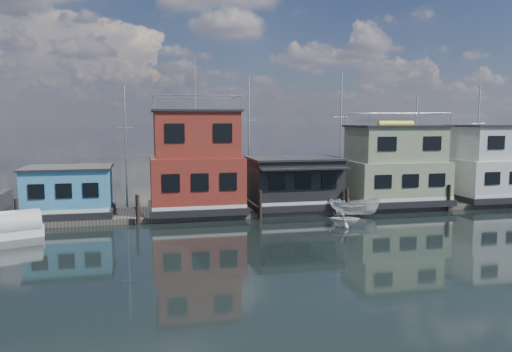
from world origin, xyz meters
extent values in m
plane|color=black|center=(0.00, 0.00, 0.00)|extent=(160.00, 160.00, 0.00)
cube|color=#595147|center=(0.00, 12.00, 0.20)|extent=(48.00, 5.00, 0.40)
cube|color=black|center=(-18.00, 12.00, 0.65)|extent=(6.40, 4.90, 0.50)
cube|color=#4498C4|center=(-18.00, 12.00, 2.40)|extent=(6.00, 4.50, 3.00)
cube|color=black|center=(-18.00, 12.00, 3.98)|extent=(6.30, 4.80, 0.16)
cube|color=black|center=(-8.50, 12.00, 0.65)|extent=(7.40, 5.90, 0.50)
cube|color=maroon|center=(-8.50, 12.00, 2.77)|extent=(7.00, 5.50, 3.74)
cube|color=maroon|center=(-8.50, 12.00, 6.37)|extent=(6.30, 4.95, 3.46)
cube|color=black|center=(-8.50, 12.00, 8.18)|extent=(6.65, 5.23, 0.16)
cylinder|color=silver|center=(-8.50, 12.00, 10.26)|extent=(0.08, 0.08, 4.00)
cube|color=black|center=(-0.50, 12.00, 0.65)|extent=(7.40, 5.40, 0.50)
cube|color=black|center=(-0.50, 12.00, 2.60)|extent=(7.00, 5.00, 3.40)
cube|color=black|center=(-0.50, 12.00, 4.38)|extent=(7.30, 5.30, 0.16)
cube|color=black|center=(-0.50, 9.20, 3.79)|extent=(7.00, 1.20, 0.12)
cube|color=black|center=(8.50, 12.00, 0.65)|extent=(8.40, 5.90, 0.50)
cube|color=gray|center=(8.50, 12.00, 2.46)|extent=(8.00, 5.50, 3.12)
cube|color=gray|center=(8.50, 12.00, 5.46)|extent=(7.20, 4.95, 2.88)
cube|color=black|center=(8.50, 12.00, 6.98)|extent=(7.60, 5.23, 0.16)
cylinder|color=yellow|center=(8.50, 12.00, 7.15)|extent=(3.20, 0.56, 0.56)
cube|color=black|center=(18.50, 12.00, 0.65)|extent=(8.40, 5.90, 0.50)
cube|color=silver|center=(18.50, 12.00, 2.46)|extent=(8.00, 5.50, 3.12)
cube|color=silver|center=(18.50, 12.00, 5.46)|extent=(7.20, 4.95, 2.88)
cube|color=black|center=(18.50, 12.00, 6.98)|extent=(7.60, 5.23, 0.16)
cylinder|color=#2D2116|center=(-21.00, 9.20, 1.10)|extent=(0.28, 0.28, 2.20)
cylinder|color=#2D2116|center=(-13.00, 9.20, 1.10)|extent=(0.28, 0.28, 2.20)
cylinder|color=#2D2116|center=(-4.00, 9.20, 1.10)|extent=(0.28, 0.28, 2.20)
cylinder|color=#2D2116|center=(3.00, 9.20, 1.10)|extent=(0.28, 0.28, 2.20)
cylinder|color=#2D2116|center=(12.00, 9.20, 1.10)|extent=(0.28, 0.28, 2.20)
cylinder|color=silver|center=(-14.00, 18.00, 5.25)|extent=(0.16, 0.16, 10.50)
cylinder|color=silver|center=(-14.00, 18.00, 6.83)|extent=(1.40, 0.06, 0.06)
cylinder|color=silver|center=(-3.00, 18.00, 5.75)|extent=(0.16, 0.16, 11.50)
cylinder|color=silver|center=(-3.00, 18.00, 7.48)|extent=(1.40, 0.06, 0.06)
cylinder|color=silver|center=(6.00, 18.00, 6.00)|extent=(0.16, 0.16, 12.00)
cylinder|color=silver|center=(6.00, 18.00, 7.80)|extent=(1.40, 0.06, 0.06)
cylinder|color=silver|center=(14.00, 18.00, 5.00)|extent=(0.16, 0.16, 10.00)
cylinder|color=silver|center=(14.00, 18.00, 6.50)|extent=(1.40, 0.06, 0.06)
cylinder|color=silver|center=(21.00, 18.00, 5.50)|extent=(0.16, 0.16, 11.00)
cylinder|color=silver|center=(21.00, 18.00, 7.15)|extent=(1.40, 0.06, 0.06)
cube|color=white|center=(-21.29, 6.84, 0.38)|extent=(4.87, 3.23, 0.76)
cylinder|color=#ACACB1|center=(-21.29, 6.84, 0.81)|extent=(4.70, 3.26, 1.84)
imported|color=silver|center=(3.46, 8.75, 0.78)|extent=(4.29, 3.06, 1.55)
imported|color=silver|center=(1.22, 5.52, 0.58)|extent=(2.69, 2.49, 1.17)
camera|label=1|loc=(-12.49, -26.94, 7.44)|focal=35.00mm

